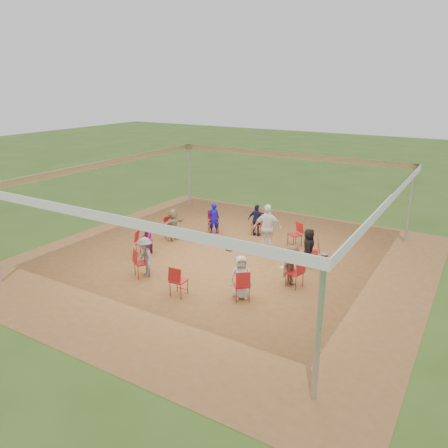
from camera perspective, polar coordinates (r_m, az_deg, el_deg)
The scene contains 24 objects.
ground at distance 15.01m, azimuth 0.11°, elevation -4.71°, with size 80.00×80.00×0.00m, color #304E18.
dirt_patch at distance 15.01m, azimuth 0.11°, elevation -4.69°, with size 13.00×13.00×0.00m, color brown.
tent at distance 14.26m, azimuth 0.12°, elevation 4.11°, with size 10.33×10.33×3.00m.
chair_0 at distance 13.12m, azimuth 9.22°, elevation -6.32°, with size 0.42×0.44×0.90m, color #A71616, non-canonical shape.
chair_1 at distance 14.71m, azimuth 11.40°, elevation -3.68°, with size 0.42×0.44×0.90m, color #A71616, non-canonical shape.
chair_2 at distance 16.29m, azimuth 9.24°, elevation -1.38°, with size 0.42×0.44×0.90m, color #A71616, non-canonical shape.
chair_3 at distance 17.34m, azimuth 4.45°, elevation 0.00°, with size 0.42×0.44×0.90m, color #A71616, non-canonical shape.
chair_4 at distance 17.55m, azimuth -1.41°, elevation 0.28°, with size 0.42×0.44×0.90m, color #A71616, non-canonical shape.
chair_5 at distance 16.89m, azimuth -6.90°, elevation -0.57°, with size 0.42×0.44×0.90m, color #A71616, non-canonical shape.
chair_6 at distance 15.52m, azimuth -10.56°, elevation -2.46°, with size 0.42×0.44×0.90m, color #A71616, non-canonical shape.
chair_7 at distance 13.85m, azimuth -10.69°, elevation -5.04°, with size 0.42×0.44×0.90m, color #A71616, non-canonical shape.
chair_8 at distance 12.53m, azimuth -5.94°, elevation -7.39°, with size 0.42×0.44×0.90m, color #A71616, non-canonical shape.
chair_9 at distance 12.22m, azimuth 2.32°, elevation -7.98°, with size 0.42×0.44×0.90m, color #A71616, non-canonical shape.
person_seated_0 at distance 13.10m, azimuth 8.83°, elevation -5.42°, with size 0.82×0.40×1.26m, color brown.
person_seated_1 at distance 14.64m, azimuth 10.97°, elevation -2.98°, with size 0.62×0.35×1.26m, color black.
person_seated_2 at distance 17.17m, azimuth 4.31°, elevation 0.49°, with size 0.74×0.38×1.26m, color #191839.
person_seated_3 at distance 17.38m, azimuth -1.36°, elevation 0.75°, with size 0.46×0.30×1.26m, color #0F0C97.
person_seated_4 at distance 16.74m, azimuth -6.67°, elevation -0.05°, with size 1.17×0.44×1.26m, color tan.
person_seated_5 at distance 15.42m, azimuth -10.18°, elevation -1.83°, with size 0.61×0.35×1.26m, color #8A1759.
person_seated_6 at distance 13.81m, azimuth -10.25°, elevation -4.24°, with size 0.82×0.40×1.26m, color slate.
person_seated_7 at distance 12.24m, azimuth 2.22°, elevation -6.95°, with size 0.62×0.35×1.26m, color beige.
standing_person at distance 15.54m, azimuth 5.72°, elevation -0.55°, with size 1.02×0.52×1.74m, color white.
cable_coil at distance 15.85m, azimuth 0.75°, elevation -3.36°, with size 0.36×0.36×0.03m.
laptop at distance 13.20m, azimuth 8.28°, elevation -5.36°, with size 0.35×0.40×0.24m.
Camera 1 is at (7.11, -11.87, 5.82)m, focal length 35.00 mm.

